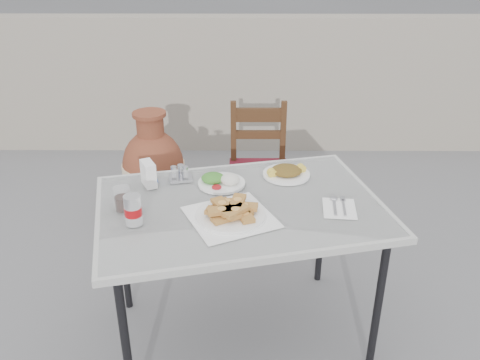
{
  "coord_description": "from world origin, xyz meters",
  "views": [
    {
      "loc": [
        -0.05,
        -2.02,
        1.87
      ],
      "look_at": [
        -0.06,
        0.02,
        0.86
      ],
      "focal_mm": 38.0,
      "sensor_mm": 36.0,
      "label": 1
    }
  ],
  "objects_px": {
    "cafe_table": "(240,214)",
    "napkin_holder": "(149,174)",
    "cola_glass": "(122,200)",
    "condiment_caddy": "(180,175)",
    "pide_plate": "(231,211)",
    "soda_can": "(133,210)",
    "salad_rice_plate": "(221,180)",
    "salad_chopped_plate": "(286,172)",
    "chair": "(258,169)",
    "terracotta_urn": "(154,168)"
  },
  "relations": [
    {
      "from": "pide_plate",
      "to": "cola_glass",
      "type": "bearing_deg",
      "value": 172.3
    },
    {
      "from": "cafe_table",
      "to": "soda_can",
      "type": "distance_m",
      "value": 0.49
    },
    {
      "from": "pide_plate",
      "to": "condiment_caddy",
      "type": "height_order",
      "value": "condiment_caddy"
    },
    {
      "from": "salad_rice_plate",
      "to": "napkin_holder",
      "type": "bearing_deg",
      "value": -178.06
    },
    {
      "from": "salad_rice_plate",
      "to": "salad_chopped_plate",
      "type": "xyz_separation_m",
      "value": [
        0.32,
        0.1,
        -0.0
      ]
    },
    {
      "from": "pide_plate",
      "to": "napkin_holder",
      "type": "distance_m",
      "value": 0.5
    },
    {
      "from": "salad_rice_plate",
      "to": "chair",
      "type": "xyz_separation_m",
      "value": [
        0.21,
        0.86,
        -0.34
      ]
    },
    {
      "from": "pide_plate",
      "to": "condiment_caddy",
      "type": "distance_m",
      "value": 0.44
    },
    {
      "from": "soda_can",
      "to": "chair",
      "type": "relative_size",
      "value": 0.15
    },
    {
      "from": "salad_rice_plate",
      "to": "cola_glass",
      "type": "bearing_deg",
      "value": -149.48
    },
    {
      "from": "salad_chopped_plate",
      "to": "chair",
      "type": "relative_size",
      "value": 0.27
    },
    {
      "from": "napkin_holder",
      "to": "condiment_caddy",
      "type": "distance_m",
      "value": 0.16
    },
    {
      "from": "pide_plate",
      "to": "cola_glass",
      "type": "relative_size",
      "value": 4.24
    },
    {
      "from": "soda_can",
      "to": "cola_glass",
      "type": "distance_m",
      "value": 0.14
    },
    {
      "from": "cafe_table",
      "to": "terracotta_urn",
      "type": "xyz_separation_m",
      "value": [
        -0.62,
        1.25,
        -0.36
      ]
    },
    {
      "from": "soda_can",
      "to": "salad_rice_plate",
      "type": "bearing_deg",
      "value": 46.33
    },
    {
      "from": "napkin_holder",
      "to": "chair",
      "type": "bearing_deg",
      "value": 31.27
    },
    {
      "from": "soda_can",
      "to": "chair",
      "type": "height_order",
      "value": "soda_can"
    },
    {
      "from": "pide_plate",
      "to": "soda_can",
      "type": "relative_size",
      "value": 3.45
    },
    {
      "from": "cola_glass",
      "to": "terracotta_urn",
      "type": "height_order",
      "value": "cola_glass"
    },
    {
      "from": "chair",
      "to": "condiment_caddy",
      "type": "bearing_deg",
      "value": -117.03
    },
    {
      "from": "cafe_table",
      "to": "salad_chopped_plate",
      "type": "bearing_deg",
      "value": 51.5
    },
    {
      "from": "cafe_table",
      "to": "napkin_holder",
      "type": "bearing_deg",
      "value": 158.09
    },
    {
      "from": "salad_rice_plate",
      "to": "cola_glass",
      "type": "xyz_separation_m",
      "value": [
        -0.42,
        -0.25,
        0.03
      ]
    },
    {
      "from": "terracotta_urn",
      "to": "salad_chopped_plate",
      "type": "bearing_deg",
      "value": -48.8
    },
    {
      "from": "cola_glass",
      "to": "soda_can",
      "type": "bearing_deg",
      "value": -58.99
    },
    {
      "from": "cola_glass",
      "to": "condiment_caddy",
      "type": "distance_m",
      "value": 0.37
    },
    {
      "from": "soda_can",
      "to": "chair",
      "type": "distance_m",
      "value": 1.4
    },
    {
      "from": "salad_chopped_plate",
      "to": "napkin_holder",
      "type": "distance_m",
      "value": 0.67
    },
    {
      "from": "soda_can",
      "to": "condiment_caddy",
      "type": "xyz_separation_m",
      "value": [
        0.15,
        0.41,
        -0.04
      ]
    },
    {
      "from": "cola_glass",
      "to": "terracotta_urn",
      "type": "relative_size",
      "value": 0.14
    },
    {
      "from": "pide_plate",
      "to": "chair",
      "type": "height_order",
      "value": "chair"
    },
    {
      "from": "condiment_caddy",
      "to": "terracotta_urn",
      "type": "relative_size",
      "value": 0.16
    },
    {
      "from": "cola_glass",
      "to": "cafe_table",
      "type": "bearing_deg",
      "value": 6.61
    },
    {
      "from": "cafe_table",
      "to": "napkin_holder",
      "type": "height_order",
      "value": "napkin_holder"
    },
    {
      "from": "cafe_table",
      "to": "condiment_caddy",
      "type": "xyz_separation_m",
      "value": [
        -0.29,
        0.24,
        0.08
      ]
    },
    {
      "from": "pide_plate",
      "to": "salad_rice_plate",
      "type": "bearing_deg",
      "value": 99.67
    },
    {
      "from": "cola_glass",
      "to": "salad_chopped_plate",
      "type": "bearing_deg",
      "value": 25.08
    },
    {
      "from": "soda_can",
      "to": "terracotta_urn",
      "type": "bearing_deg",
      "value": 97.11
    },
    {
      "from": "cafe_table",
      "to": "cola_glass",
      "type": "bearing_deg",
      "value": -173.39
    },
    {
      "from": "salad_rice_plate",
      "to": "condiment_caddy",
      "type": "height_order",
      "value": "condiment_caddy"
    },
    {
      "from": "cafe_table",
      "to": "soda_can",
      "type": "bearing_deg",
      "value": -158.15
    },
    {
      "from": "salad_chopped_plate",
      "to": "cola_glass",
      "type": "height_order",
      "value": "cola_glass"
    },
    {
      "from": "salad_rice_plate",
      "to": "terracotta_urn",
      "type": "distance_m",
      "value": 1.27
    },
    {
      "from": "soda_can",
      "to": "napkin_holder",
      "type": "bearing_deg",
      "value": 89.29
    },
    {
      "from": "salad_rice_plate",
      "to": "terracotta_urn",
      "type": "relative_size",
      "value": 0.3
    },
    {
      "from": "condiment_caddy",
      "to": "terracotta_urn",
      "type": "bearing_deg",
      "value": 107.73
    },
    {
      "from": "terracotta_urn",
      "to": "chair",
      "type": "bearing_deg",
      "value": -15.92
    },
    {
      "from": "cola_glass",
      "to": "chair",
      "type": "distance_m",
      "value": 1.32
    },
    {
      "from": "napkin_holder",
      "to": "condiment_caddy",
      "type": "height_order",
      "value": "napkin_holder"
    }
  ]
}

